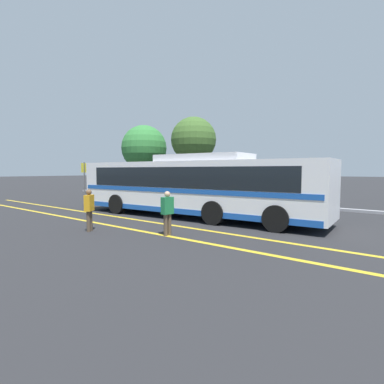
# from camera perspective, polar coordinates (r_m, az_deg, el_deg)

# --- Properties ---
(ground_plane) EXTENTS (220.00, 220.00, 0.00)m
(ground_plane) POSITION_cam_1_polar(r_m,az_deg,el_deg) (15.45, -3.21, -4.23)
(ground_plane) COLOR #262628
(lane_strip_0) EXTENTS (32.53, 0.20, 0.01)m
(lane_strip_0) POSITION_cam_1_polar(r_m,az_deg,el_deg) (12.85, -6.12, -5.95)
(lane_strip_0) COLOR gold
(lane_strip_0) RESTS_ON ground_plane
(lane_strip_1) EXTENTS (32.53, 0.20, 0.01)m
(lane_strip_1) POSITION_cam_1_polar(r_m,az_deg,el_deg) (11.78, -11.61, -6.94)
(lane_strip_1) COLOR gold
(lane_strip_1) RESTS_ON ground_plane
(curb_strip) EXTENTS (40.53, 0.36, 0.15)m
(curb_strip) POSITION_cam_1_polar(r_m,az_deg,el_deg) (20.25, 12.11, -2.11)
(curb_strip) COLOR #99999E
(curb_strip) RESTS_ON ground_plane
(transit_bus) EXTENTS (12.98, 3.51, 2.99)m
(transit_bus) POSITION_cam_1_polar(r_m,az_deg,el_deg) (14.31, 0.06, 1.28)
(transit_bus) COLOR silver
(transit_bus) RESTS_ON ground_plane
(parked_car_0) EXTENTS (4.66, 2.28, 1.46)m
(parked_car_0) POSITION_cam_1_polar(r_m,az_deg,el_deg) (26.12, -10.45, 0.74)
(parked_car_0) COLOR #4C3823
(parked_car_0) RESTS_ON ground_plane
(parked_car_1) EXTENTS (4.73, 2.32, 1.52)m
(parked_car_1) POSITION_cam_1_polar(r_m,az_deg,el_deg) (20.95, 1.12, 0.09)
(parked_car_1) COLOR #9E9EA3
(parked_car_1) RESTS_ON ground_plane
(parked_car_2) EXTENTS (4.00, 2.08, 1.32)m
(parked_car_2) POSITION_cam_1_polar(r_m,az_deg,el_deg) (18.47, 14.81, -0.87)
(parked_car_2) COLOR navy
(parked_car_2) RESTS_ON ground_plane
(pedestrian_0) EXTENTS (0.41, 0.47, 1.55)m
(pedestrian_0) POSITION_cam_1_polar(r_m,az_deg,el_deg) (11.67, -18.99, -2.86)
(pedestrian_0) COLOR brown
(pedestrian_0) RESTS_ON ground_plane
(pedestrian_1) EXTENTS (0.26, 0.44, 1.54)m
(pedestrian_1) POSITION_cam_1_polar(r_m,az_deg,el_deg) (10.35, -4.71, -3.57)
(pedestrian_1) COLOR brown
(pedestrian_1) RESTS_ON ground_plane
(bus_stop_sign) EXTENTS (0.07, 0.40, 2.73)m
(bus_stop_sign) POSITION_cam_1_polar(r_m,az_deg,el_deg) (18.95, -19.81, 2.28)
(bus_stop_sign) COLOR #59595E
(bus_stop_sign) RESTS_ON ground_plane
(tree_0) EXTENTS (4.33, 4.33, 6.56)m
(tree_0) POSITION_cam_1_polar(r_m,az_deg,el_deg) (29.45, -9.11, 8.27)
(tree_0) COLOR #513823
(tree_0) RESTS_ON ground_plane
(tree_1) EXTENTS (3.93, 3.93, 6.87)m
(tree_1) POSITION_cam_1_polar(r_m,az_deg,el_deg) (26.39, 0.30, 9.90)
(tree_1) COLOR #513823
(tree_1) RESTS_ON ground_plane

